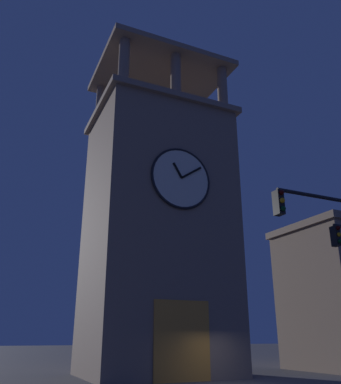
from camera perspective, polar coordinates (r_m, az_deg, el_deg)
clocktower at (r=26.26m, az=-1.79°, el=-4.97°), size 9.07×7.56×23.43m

